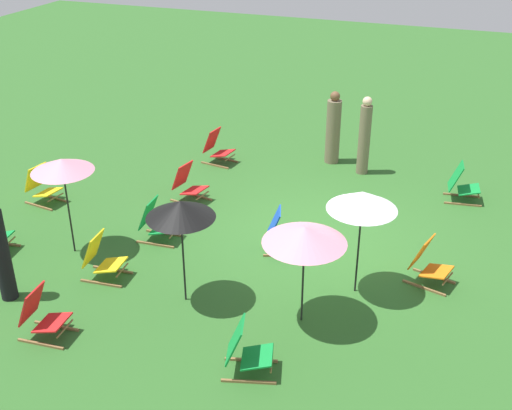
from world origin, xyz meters
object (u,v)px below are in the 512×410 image
at_px(umbrella_2, 62,165).
at_px(person_1, 333,130).
at_px(deckchair_7, 42,315).
at_px(umbrella_3, 305,235).
at_px(deckchair_1, 156,222).
at_px(deckchair_0, 217,148).
at_px(deckchair_6, 462,185).
at_px(deckchair_5, 188,184).
at_px(deckchair_4, 42,186).
at_px(person_0, 1,251).
at_px(umbrella_0, 362,201).
at_px(umbrella_1, 180,209).
at_px(person_2, 364,137).
at_px(deckchair_9, 429,263).
at_px(deckchair_2, 102,259).
at_px(deckchair_3, 246,351).
at_px(deckchair_8, 282,233).

distance_m(umbrella_2, person_1, 6.65).
relative_size(deckchair_7, umbrella_3, 0.50).
bearing_deg(umbrella_2, deckchair_1, -53.49).
bearing_deg(deckchair_0, deckchair_6, -82.08).
height_order(deckchair_5, deckchair_7, same).
height_order(deckchair_4, person_0, person_0).
xyz_separation_m(umbrella_0, umbrella_1, (-1.20, 2.53, -0.03)).
height_order(deckchair_4, umbrella_0, umbrella_0).
distance_m(deckchair_7, umbrella_3, 4.06).
distance_m(deckchair_5, person_0, 4.41).
distance_m(deckchair_0, person_1, 2.77).
xyz_separation_m(umbrella_1, person_2, (5.93, -1.65, -0.78)).
distance_m(deckchair_9, person_2, 4.54).
height_order(umbrella_1, umbrella_3, umbrella_1).
distance_m(deckchair_0, umbrella_2, 4.92).
distance_m(deckchair_5, deckchair_6, 5.74).
height_order(deckchair_7, person_2, person_2).
bearing_deg(person_0, deckchair_0, 88.85).
bearing_deg(deckchair_2, umbrella_2, 55.62).
relative_size(deckchair_3, deckchair_5, 1.03).
height_order(deckchair_2, person_1, person_1).
distance_m(umbrella_0, person_1, 5.45).
bearing_deg(deckchair_5, deckchair_1, -164.32).
distance_m(deckchair_7, umbrella_2, 2.78).
bearing_deg(deckchair_1, umbrella_3, -117.05).
height_order(deckchair_1, deckchair_6, same).
height_order(deckchair_2, deckchair_9, same).
bearing_deg(person_1, umbrella_0, -135.01).
bearing_deg(deckchair_0, deckchair_1, -165.75).
distance_m(deckchair_6, deckchair_8, 4.36).
relative_size(deckchair_4, umbrella_1, 0.46).
distance_m(deckchair_0, umbrella_1, 5.73).
bearing_deg(deckchair_2, deckchair_6, -51.68).
relative_size(deckchair_6, umbrella_3, 0.50).
height_order(deckchair_2, deckchair_4, same).
bearing_deg(person_0, umbrella_0, 30.10).
relative_size(deckchair_8, person_1, 0.50).
bearing_deg(deckchair_1, deckchair_8, -83.13).
distance_m(deckchair_1, person_2, 5.32).
relative_size(person_0, person_1, 1.04).
distance_m(deckchair_0, deckchair_2, 5.21).
height_order(umbrella_1, umbrella_2, umbrella_2).
bearing_deg(deckchair_1, umbrella_1, -142.67).
bearing_deg(deckchair_6, umbrella_1, 135.18).
bearing_deg(deckchair_1, deckchair_4, 76.00).
bearing_deg(deckchair_5, deckchair_3, -135.25).
xyz_separation_m(deckchair_2, deckchair_8, (1.89, -2.59, 0.00)).
bearing_deg(person_2, umbrella_0, 157.12).
height_order(deckchair_1, umbrella_0, umbrella_0).
relative_size(deckchair_4, person_2, 0.46).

